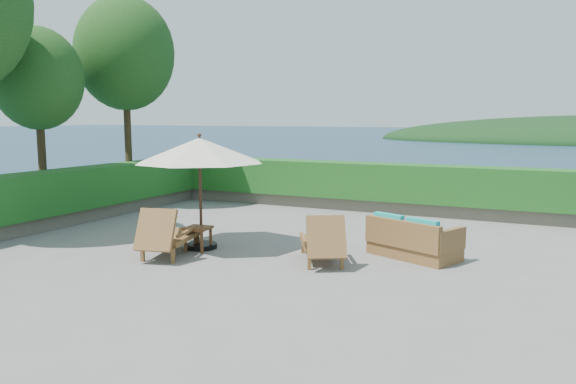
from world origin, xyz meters
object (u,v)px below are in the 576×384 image
at_px(lounge_left, 168,235).
at_px(lounge_right, 322,241).
at_px(patio_umbrella, 200,151).
at_px(side_table, 198,231).
at_px(wicker_loveseat, 412,241).

height_order(lounge_left, lounge_right, lounge_left).
xyz_separation_m(patio_umbrella, side_table, (0.08, -0.23, -1.55)).
height_order(side_table, wicker_loveseat, wicker_loveseat).
xyz_separation_m(lounge_left, side_table, (0.28, 0.59, -0.01)).
bearing_deg(lounge_left, side_table, 50.23).
bearing_deg(lounge_left, wicker_loveseat, 9.72).
bearing_deg(wicker_loveseat, lounge_left, -133.12).
height_order(lounge_left, side_table, lounge_left).
bearing_deg(lounge_right, side_table, 155.61).
distance_m(lounge_left, side_table, 0.65).
relative_size(patio_umbrella, wicker_loveseat, 1.63).
relative_size(lounge_right, wicker_loveseat, 0.94).
height_order(lounge_right, wicker_loveseat, lounge_right).
height_order(lounge_right, side_table, lounge_right).
relative_size(side_table, wicker_loveseat, 0.27).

